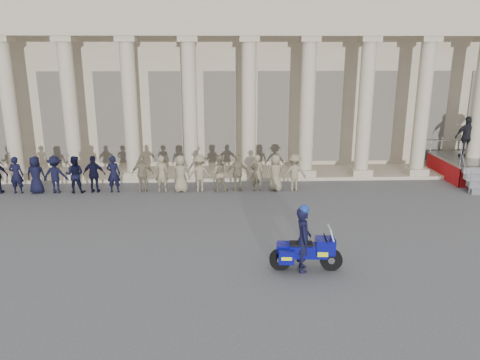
% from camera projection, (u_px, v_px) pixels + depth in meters
% --- Properties ---
extents(ground, '(90.00, 90.00, 0.00)m').
position_uv_depth(ground, '(219.00, 251.00, 13.79)').
color(ground, '#4E4E51').
rests_on(ground, ground).
extents(building, '(40.00, 12.50, 9.00)m').
position_uv_depth(building, '(220.00, 71.00, 26.75)').
color(building, tan).
rests_on(building, ground).
extents(officer_rank, '(18.79, 0.59, 1.55)m').
position_uv_depth(officer_rank, '(76.00, 174.00, 19.25)').
color(officer_rank, black).
rests_on(officer_rank, ground).
extents(motorcycle, '(1.97, 0.81, 1.26)m').
position_uv_depth(motorcycle, '(307.00, 251.00, 12.49)').
color(motorcycle, black).
rests_on(motorcycle, ground).
extents(rider, '(0.46, 0.67, 1.86)m').
position_uv_depth(rider, '(303.00, 238.00, 12.39)').
color(rider, black).
rests_on(rider, ground).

